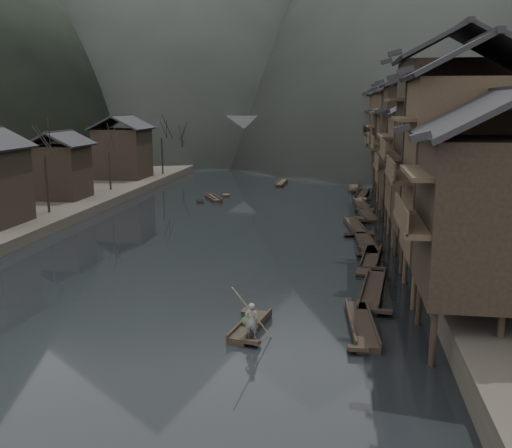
# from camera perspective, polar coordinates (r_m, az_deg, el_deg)

# --- Properties ---
(water) EXTENTS (300.00, 300.00, 0.00)m
(water) POSITION_cam_1_polar(r_m,az_deg,el_deg) (37.66, -7.30, -5.53)
(water) COLOR black
(water) RESTS_ON ground
(left_bank) EXTENTS (40.00, 200.00, 1.20)m
(left_bank) POSITION_cam_1_polar(r_m,az_deg,el_deg) (87.72, -22.39, 4.10)
(left_bank) COLOR #2D2823
(left_bank) RESTS_ON ground
(stilt_houses) EXTENTS (9.00, 67.60, 16.43)m
(stilt_houses) POSITION_cam_1_polar(r_m,az_deg,el_deg) (54.26, 16.51, 9.05)
(stilt_houses) COLOR black
(stilt_houses) RESTS_ON ground
(left_houses) EXTENTS (8.10, 53.20, 8.73)m
(left_houses) POSITION_cam_1_polar(r_m,az_deg,el_deg) (62.83, -20.61, 6.11)
(left_houses) COLOR black
(left_houses) RESTS_ON left_bank
(bare_trees) EXTENTS (3.93, 75.28, 7.86)m
(bare_trees) POSITION_cam_1_polar(r_m,az_deg,el_deg) (62.68, -17.08, 7.16)
(bare_trees) COLOR black
(bare_trees) RESTS_ON left_bank
(moored_sampans) EXTENTS (3.41, 56.68, 0.47)m
(moored_sampans) POSITION_cam_1_polar(r_m,az_deg,el_deg) (53.85, 10.57, -0.07)
(moored_sampans) COLOR black
(moored_sampans) RESTS_ON water
(midriver_boats) EXTENTS (12.77, 44.26, 0.45)m
(midriver_boats) POSITION_cam_1_polar(r_m,az_deg,el_deg) (88.07, 3.04, 4.76)
(midriver_boats) COLOR black
(midriver_boats) RESTS_ON water
(stone_bridge) EXTENTS (40.00, 6.00, 9.00)m
(stone_bridge) POSITION_cam_1_polar(r_m,az_deg,el_deg) (107.14, 3.30, 8.68)
(stone_bridge) COLOR #4C4C4F
(stone_bridge) RESTS_ON ground
(hero_sampan) EXTENTS (1.73, 4.57, 0.43)m
(hero_sampan) POSITION_cam_1_polar(r_m,az_deg,el_deg) (29.35, -0.57, -10.17)
(hero_sampan) COLOR black
(hero_sampan) RESTS_ON water
(cargo_heap) EXTENTS (0.99, 1.30, 0.60)m
(cargo_heap) POSITION_cam_1_polar(r_m,az_deg,el_deg) (29.35, -0.58, -9.07)
(cargo_heap) COLOR black
(cargo_heap) RESTS_ON hero_sampan
(boatman) EXTENTS (0.69, 0.47, 1.81)m
(boatman) POSITION_cam_1_polar(r_m,az_deg,el_deg) (27.47, -0.45, -9.22)
(boatman) COLOR #5F5F62
(boatman) RESTS_ON hero_sampan
(bamboo_pole) EXTENTS (1.92, 2.10, 3.59)m
(bamboo_pole) POSITION_cam_1_polar(r_m,az_deg,el_deg) (26.58, -0.03, -3.81)
(bamboo_pole) COLOR #8C7A51
(bamboo_pole) RESTS_ON boatman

